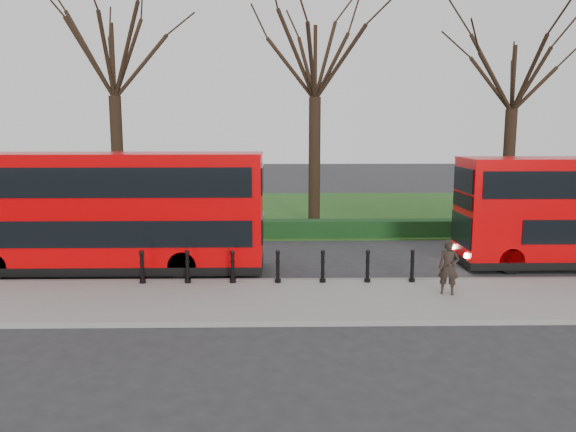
{
  "coord_description": "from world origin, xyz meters",
  "views": [
    {
      "loc": [
        0.09,
        -18.69,
        5.03
      ],
      "look_at": [
        0.46,
        0.5,
        2.0
      ],
      "focal_mm": 35.0,
      "sensor_mm": 36.0,
      "label": 1
    }
  ],
  "objects": [
    {
      "name": "yellow_line_inner",
      "position": [
        0.0,
        -0.5,
        0.01
      ],
      "size": [
        60.0,
        0.1,
        0.01
      ],
      "primitive_type": "cube",
      "color": "yellow",
      "rests_on": "ground"
    },
    {
      "name": "ground",
      "position": [
        0.0,
        0.0,
        0.0
      ],
      "size": [
        120.0,
        120.0,
        0.0
      ],
      "primitive_type": "plane",
      "color": "#28282B",
      "rests_on": "ground"
    },
    {
      "name": "pedestrian",
      "position": [
        5.14,
        -2.71,
        0.96
      ],
      "size": [
        0.69,
        0.56,
        1.63
      ],
      "primitive_type": "imported",
      "rotation": [
        0.0,
        0.0,
        -0.33
      ],
      "color": "black",
      "rests_on": "pavement"
    },
    {
      "name": "kerb",
      "position": [
        0.0,
        -1.0,
        0.07
      ],
      "size": [
        60.0,
        0.25,
        0.16
      ],
      "primitive_type": "cube",
      "color": "slate",
      "rests_on": "ground"
    },
    {
      "name": "bollard_row",
      "position": [
        0.1,
        -1.35,
        0.65
      ],
      "size": [
        8.74,
        0.15,
        1.0
      ],
      "color": "black",
      "rests_on": "pavement"
    },
    {
      "name": "bus_lead",
      "position": [
        -5.66,
        0.68,
        2.1
      ],
      "size": [
        10.47,
        2.41,
        4.16
      ],
      "color": "#CD0003",
      "rests_on": "ground"
    },
    {
      "name": "hedge",
      "position": [
        0.0,
        6.8,
        0.4
      ],
      "size": [
        60.0,
        0.9,
        0.8
      ],
      "primitive_type": "cube",
      "color": "black",
      "rests_on": "ground"
    },
    {
      "name": "tree_mid",
      "position": [
        2.0,
        10.0,
        8.66
      ],
      "size": [
        7.62,
        7.62,
        11.9
      ],
      "color": "black",
      "rests_on": "ground"
    },
    {
      "name": "tree_right",
      "position": [
        12.0,
        10.0,
        7.87
      ],
      "size": [
        6.93,
        6.93,
        10.83
      ],
      "color": "black",
      "rests_on": "ground"
    },
    {
      "name": "grass_verge",
      "position": [
        0.0,
        15.0,
        0.03
      ],
      "size": [
        60.0,
        18.0,
        0.06
      ],
      "primitive_type": "cube",
      "color": "#224C19",
      "rests_on": "ground"
    },
    {
      "name": "yellow_line_outer",
      "position": [
        0.0,
        -0.7,
        0.01
      ],
      "size": [
        60.0,
        0.1,
        0.01
      ],
      "primitive_type": "cube",
      "color": "yellow",
      "rests_on": "ground"
    },
    {
      "name": "tree_left",
      "position": [
        -8.0,
        10.0,
        8.72
      ],
      "size": [
        7.67,
        7.67,
        11.99
      ],
      "color": "black",
      "rests_on": "ground"
    },
    {
      "name": "pavement",
      "position": [
        0.0,
        -3.0,
        0.07
      ],
      "size": [
        60.0,
        4.0,
        0.15
      ],
      "primitive_type": "cube",
      "color": "gray",
      "rests_on": "ground"
    }
  ]
}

